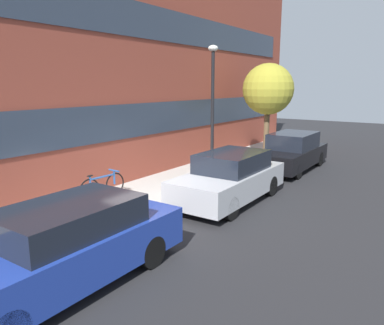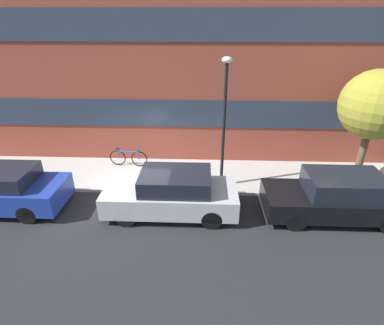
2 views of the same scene
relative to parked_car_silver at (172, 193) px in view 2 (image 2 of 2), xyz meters
name	(u,v)px [view 2 (image 2 of 2)]	position (x,y,z in m)	size (l,w,h in m)	color
ground_plane	(132,193)	(-1.52, 1.05, -0.70)	(56.00, 56.00, 0.00)	#232326
sidewalk_strip	(140,174)	(-1.52, 2.34, -0.64)	(28.00, 2.59, 0.11)	#B2AFA8
rowhouse_facade	(139,38)	(-1.52, 4.08, 4.14)	(28.00, 1.02, 9.65)	brown
parked_car_silver	(172,193)	(0.00, 0.00, 0.00)	(4.06, 1.65, 1.41)	#B2B5BA
parked_car_black	(337,197)	(5.00, 0.00, 0.00)	(4.24, 1.62, 1.44)	black
fire_hydrant	(12,170)	(-6.11, 1.69, -0.20)	(0.51, 0.28, 0.77)	gold
bicycle	(129,157)	(-2.06, 2.96, -0.21)	(1.55, 0.44, 0.76)	black
street_tree	(375,106)	(6.31, 1.65, 2.37)	(2.19, 2.19, 4.08)	brown
lamp_post	(225,111)	(1.60, 1.58, 2.15)	(0.32, 0.32, 4.41)	black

